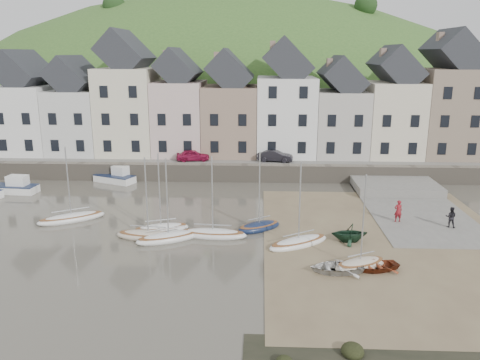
{
  "coord_description": "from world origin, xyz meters",
  "views": [
    {
      "loc": [
        1.71,
        -32.68,
        13.18
      ],
      "look_at": [
        0.0,
        6.0,
        3.0
      ],
      "focal_mm": 36.21,
      "sensor_mm": 36.0,
      "label": 1
    }
  ],
  "objects_px": {
    "person_dark": "(451,217)",
    "rowboat_red": "(376,266)",
    "rowboat_green": "(349,233)",
    "person_red": "(398,211)",
    "car_right": "(275,156)",
    "rowboat_white": "(336,267)",
    "car_left": "(193,155)",
    "sailboat_0": "(71,218)"
  },
  "relations": [
    {
      "from": "rowboat_white",
      "to": "car_right",
      "type": "bearing_deg",
      "value": -178.54
    },
    {
      "from": "sailboat_0",
      "to": "rowboat_green",
      "type": "xyz_separation_m",
      "value": [
        21.68,
        -3.65,
        0.48
      ]
    },
    {
      "from": "person_red",
      "to": "car_right",
      "type": "height_order",
      "value": "car_right"
    },
    {
      "from": "person_dark",
      "to": "rowboat_red",
      "type": "bearing_deg",
      "value": 69.25
    },
    {
      "from": "person_dark",
      "to": "car_left",
      "type": "distance_m",
      "value": 27.53
    },
    {
      "from": "car_right",
      "to": "rowboat_red",
      "type": "bearing_deg",
      "value": -158.34
    },
    {
      "from": "car_right",
      "to": "rowboat_green",
      "type": "bearing_deg",
      "value": -157.62
    },
    {
      "from": "rowboat_green",
      "to": "car_left",
      "type": "height_order",
      "value": "car_left"
    },
    {
      "from": "sailboat_0",
      "to": "rowboat_green",
      "type": "height_order",
      "value": "sailboat_0"
    },
    {
      "from": "rowboat_white",
      "to": "rowboat_red",
      "type": "height_order",
      "value": "rowboat_white"
    },
    {
      "from": "rowboat_green",
      "to": "person_red",
      "type": "xyz_separation_m",
      "value": [
        4.58,
        4.32,
        0.27
      ]
    },
    {
      "from": "sailboat_0",
      "to": "rowboat_green",
      "type": "relative_size",
      "value": 2.45
    },
    {
      "from": "person_dark",
      "to": "car_left",
      "type": "height_order",
      "value": "car_left"
    },
    {
      "from": "rowboat_white",
      "to": "rowboat_green",
      "type": "height_order",
      "value": "rowboat_green"
    },
    {
      "from": "rowboat_red",
      "to": "person_red",
      "type": "xyz_separation_m",
      "value": [
        3.74,
        9.0,
        0.65
      ]
    },
    {
      "from": "rowboat_green",
      "to": "person_red",
      "type": "bearing_deg",
      "value": 128.73
    },
    {
      "from": "sailboat_0",
      "to": "car_left",
      "type": "height_order",
      "value": "sailboat_0"
    },
    {
      "from": "person_red",
      "to": "person_dark",
      "type": "bearing_deg",
      "value": 156.37
    },
    {
      "from": "rowboat_green",
      "to": "person_dark",
      "type": "distance_m",
      "value": 8.91
    },
    {
      "from": "rowboat_white",
      "to": "car_left",
      "type": "distance_m",
      "value": 27.43
    },
    {
      "from": "rowboat_red",
      "to": "car_right",
      "type": "bearing_deg",
      "value": 176.54
    },
    {
      "from": "person_dark",
      "to": "car_left",
      "type": "relative_size",
      "value": 0.45
    },
    {
      "from": "rowboat_green",
      "to": "car_left",
      "type": "xyz_separation_m",
      "value": [
        -13.93,
        19.39,
        1.48
      ]
    },
    {
      "from": "sailboat_0",
      "to": "car_right",
      "type": "xyz_separation_m",
      "value": [
        16.85,
        15.74,
        1.97
      ]
    },
    {
      "from": "sailboat_0",
      "to": "person_red",
      "type": "relative_size",
      "value": 3.55
    },
    {
      "from": "rowboat_white",
      "to": "person_dark",
      "type": "bearing_deg",
      "value": 123.85
    },
    {
      "from": "car_left",
      "to": "car_right",
      "type": "xyz_separation_m",
      "value": [
        9.1,
        0.0,
        0.01
      ]
    },
    {
      "from": "rowboat_white",
      "to": "person_dark",
      "type": "distance_m",
      "value": 12.98
    },
    {
      "from": "sailboat_0",
      "to": "rowboat_red",
      "type": "height_order",
      "value": "sailboat_0"
    },
    {
      "from": "rowboat_red",
      "to": "sailboat_0",
      "type": "bearing_deg",
      "value": -127.01
    },
    {
      "from": "rowboat_white",
      "to": "person_dark",
      "type": "xyz_separation_m",
      "value": [
        9.97,
        8.3,
        0.53
      ]
    },
    {
      "from": "rowboat_green",
      "to": "person_dark",
      "type": "xyz_separation_m",
      "value": [
        8.31,
        3.21,
        0.2
      ]
    },
    {
      "from": "rowboat_red",
      "to": "person_dark",
      "type": "height_order",
      "value": "person_dark"
    },
    {
      "from": "sailboat_0",
      "to": "car_right",
      "type": "bearing_deg",
      "value": 43.04
    },
    {
      "from": "person_red",
      "to": "car_right",
      "type": "relative_size",
      "value": 0.46
    },
    {
      "from": "rowboat_white",
      "to": "car_right",
      "type": "height_order",
      "value": "car_right"
    },
    {
      "from": "rowboat_white",
      "to": "person_red",
      "type": "relative_size",
      "value": 1.86
    },
    {
      "from": "rowboat_red",
      "to": "car_right",
      "type": "relative_size",
      "value": 0.76
    },
    {
      "from": "sailboat_0",
      "to": "car_right",
      "type": "relative_size",
      "value": 1.65
    },
    {
      "from": "rowboat_green",
      "to": "car_right",
      "type": "xyz_separation_m",
      "value": [
        -4.83,
        19.39,
        1.49
      ]
    },
    {
      "from": "rowboat_green",
      "to": "rowboat_red",
      "type": "distance_m",
      "value": 4.77
    },
    {
      "from": "rowboat_red",
      "to": "car_left",
      "type": "xyz_separation_m",
      "value": [
        -14.77,
        24.06,
        1.86
      ]
    }
  ]
}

